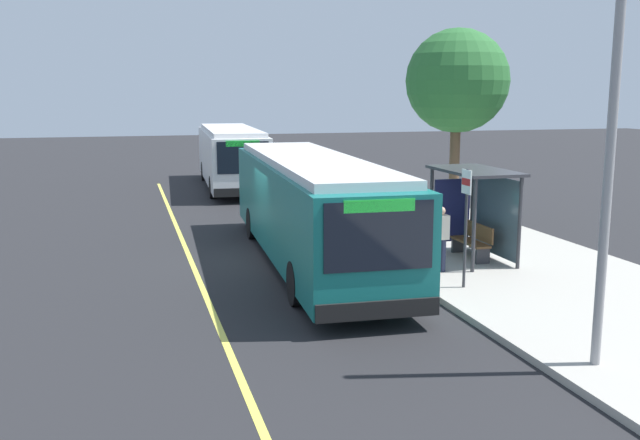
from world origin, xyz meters
The scene contains 11 objects.
ground_plane centered at (0.00, 0.00, 0.00)m, with size 120.00×120.00×0.00m, color #232326.
sidewalk_curb centered at (0.00, 6.00, 0.07)m, with size 44.00×6.40×0.15m, color #A8A399.
lane_stripe_center centered at (0.00, -2.20, 0.00)m, with size 36.00×0.14×0.01m, color #E0D64C.
transit_bus_main centered at (0.80, 1.01, 1.62)m, with size 12.45×3.14×2.95m.
transit_bus_second centered at (-15.47, 1.23, 1.62)m, with size 11.21×3.18×2.95m.
bus_shelter centered at (1.92, 5.39, 1.92)m, with size 2.90×1.60×2.48m.
waiting_bench centered at (1.99, 5.32, 0.63)m, with size 1.60×0.48×0.95m.
route_sign_post centered at (4.67, 3.68, 1.96)m, with size 0.44×0.08×2.80m.
pedestrian_commuter centered at (3.19, 3.76, 1.12)m, with size 0.24×0.40×1.69m.
street_tree_near_shelter centered at (-3.71, 7.49, 5.04)m, with size 3.62×3.62×6.73m.
utility_pole centered at (9.62, 3.63, 3.35)m, with size 0.16×0.16×6.40m, color gray.
Camera 1 is at (19.32, -3.90, 4.68)m, focal length 39.80 mm.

